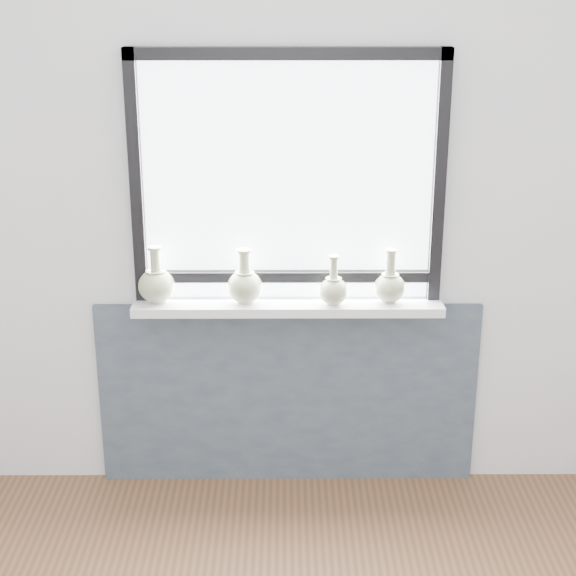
{
  "coord_description": "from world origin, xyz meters",
  "views": [
    {
      "loc": [
        -0.01,
        -1.81,
        2.21
      ],
      "look_at": [
        0.0,
        1.55,
        1.02
      ],
      "focal_mm": 55.0,
      "sensor_mm": 36.0,
      "label": 1
    }
  ],
  "objects_px": {
    "windowsill": "(288,306)",
    "vase_c": "(333,289)",
    "vase_a": "(157,284)",
    "vase_b": "(245,284)",
    "vase_d": "(390,285)"
  },
  "relations": [
    {
      "from": "vase_b",
      "to": "vase_a",
      "type": "bearing_deg",
      "value": 178.83
    },
    {
      "from": "windowsill",
      "to": "vase_a",
      "type": "distance_m",
      "value": 0.57
    },
    {
      "from": "windowsill",
      "to": "vase_c",
      "type": "distance_m",
      "value": 0.21
    },
    {
      "from": "vase_c",
      "to": "vase_d",
      "type": "relative_size",
      "value": 0.92
    },
    {
      "from": "vase_a",
      "to": "windowsill",
      "type": "bearing_deg",
      "value": -0.68
    },
    {
      "from": "windowsill",
      "to": "vase_d",
      "type": "relative_size",
      "value": 5.68
    },
    {
      "from": "vase_b",
      "to": "vase_d",
      "type": "bearing_deg",
      "value": 0.45
    },
    {
      "from": "vase_a",
      "to": "vase_b",
      "type": "bearing_deg",
      "value": -1.17
    },
    {
      "from": "windowsill",
      "to": "vase_c",
      "type": "height_order",
      "value": "vase_c"
    },
    {
      "from": "windowsill",
      "to": "vase_a",
      "type": "height_order",
      "value": "vase_a"
    },
    {
      "from": "vase_a",
      "to": "vase_d",
      "type": "distance_m",
      "value": 0.99
    },
    {
      "from": "vase_a",
      "to": "vase_c",
      "type": "height_order",
      "value": "vase_a"
    },
    {
      "from": "vase_c",
      "to": "vase_d",
      "type": "xyz_separation_m",
      "value": [
        0.24,
        0.03,
        0.01
      ]
    },
    {
      "from": "vase_b",
      "to": "vase_d",
      "type": "distance_m",
      "value": 0.62
    },
    {
      "from": "vase_a",
      "to": "vase_c",
      "type": "xyz_separation_m",
      "value": [
        0.75,
        -0.03,
        -0.01
      ]
    }
  ]
}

